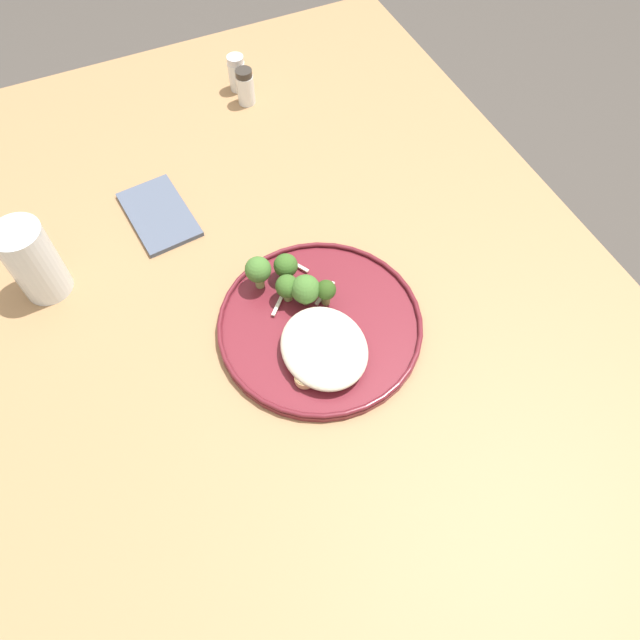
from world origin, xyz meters
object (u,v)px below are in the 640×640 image
at_px(salt_shaker, 237,73).
at_px(seared_scallop_front_small, 305,378).
at_px(pepper_shaker, 245,87).
at_px(seared_scallop_half_hidden, 315,356).
at_px(seared_scallop_left_edge, 322,345).
at_px(broccoli_floret_near_rim, 258,270).
at_px(broccoli_floret_small_sprig, 286,266).
at_px(folded_napkin, 159,214).
at_px(broccoli_floret_front_edge, 306,290).
at_px(water_glass, 35,264).
at_px(broccoli_floret_beside_noodles, 287,287).
at_px(broccoli_floret_center_pile, 326,291).
at_px(dinner_plate, 320,324).
at_px(seared_scallop_right_edge, 295,340).

bearing_deg(salt_shaker, seared_scallop_front_small, -12.44).
bearing_deg(pepper_shaker, seared_scallop_half_hidden, -11.44).
bearing_deg(salt_shaker, seared_scallop_half_hidden, -10.63).
xyz_separation_m(seared_scallop_left_edge, salt_shaker, (-0.59, 0.10, 0.01)).
xyz_separation_m(seared_scallop_half_hidden, broccoli_floret_near_rim, (-0.15, -0.02, 0.03)).
relative_size(broccoli_floret_small_sprig, folded_napkin, 0.31).
xyz_separation_m(broccoli_floret_front_edge, water_glass, (-0.19, -0.33, 0.01)).
bearing_deg(broccoli_floret_beside_noodles, broccoli_floret_center_pile, 58.17).
bearing_deg(broccoli_floret_front_edge, dinner_plate, 4.34).
height_order(seared_scallop_left_edge, folded_napkin, seared_scallop_left_edge).
bearing_deg(dinner_plate, seared_scallop_left_edge, -21.43).
relative_size(seared_scallop_front_small, broccoli_floret_near_rim, 0.50).
bearing_deg(pepper_shaker, salt_shaker, 180.00).
bearing_deg(seared_scallop_left_edge, pepper_shaker, 169.90).
relative_size(dinner_plate, broccoli_floret_front_edge, 5.43).
xyz_separation_m(broccoli_floret_front_edge, folded_napkin, (-0.26, -0.14, -0.04)).
distance_m(dinner_plate, pepper_shaker, 0.52).
xyz_separation_m(seared_scallop_half_hidden, salt_shaker, (-0.60, 0.11, 0.01)).
relative_size(dinner_plate, seared_scallop_right_edge, 8.61).
relative_size(broccoli_floret_small_sprig, salt_shaker, 0.69).
distance_m(broccoli_floret_front_edge, water_glass, 0.38).
height_order(seared_scallop_left_edge, broccoli_floret_near_rim, broccoli_floret_near_rim).
distance_m(dinner_plate, water_glass, 0.41).
bearing_deg(broccoli_floret_center_pile, broccoli_floret_small_sprig, -152.17).
height_order(broccoli_floret_near_rim, water_glass, water_glass).
height_order(seared_scallop_half_hidden, broccoli_floret_center_pile, broccoli_floret_center_pile).
bearing_deg(pepper_shaker, broccoli_floret_near_rim, -18.15).
bearing_deg(seared_scallop_front_small, broccoli_floret_front_edge, 155.33).
distance_m(seared_scallop_right_edge, broccoli_floret_near_rim, 0.12).
relative_size(seared_scallop_front_small, broccoli_floret_front_edge, 0.53).
bearing_deg(seared_scallop_half_hidden, salt_shaker, 169.37).
bearing_deg(pepper_shaker, seared_scallop_right_edge, -13.65).
bearing_deg(seared_scallop_half_hidden, seared_scallop_front_small, -46.96).
height_order(broccoli_floret_small_sprig, pepper_shaker, pepper_shaker).
bearing_deg(broccoli_floret_beside_noodles, seared_scallop_right_edge, -15.57).
distance_m(seared_scallop_half_hidden, broccoli_floret_beside_noodles, 0.11).
height_order(seared_scallop_left_edge, pepper_shaker, pepper_shaker).
distance_m(seared_scallop_right_edge, broccoli_floret_front_edge, 0.07).
relative_size(seared_scallop_half_hidden, seared_scallop_right_edge, 0.93).
bearing_deg(salt_shaker, broccoli_floret_center_pile, -6.50).
height_order(seared_scallop_left_edge, broccoli_floret_front_edge, broccoli_floret_front_edge).
relative_size(dinner_plate, broccoli_floret_center_pile, 6.39).
height_order(water_glass, folded_napkin, water_glass).
height_order(seared_scallop_half_hidden, folded_napkin, seared_scallop_half_hidden).
relative_size(broccoli_floret_small_sprig, broccoli_floret_near_rim, 0.81).
height_order(seared_scallop_front_small, seared_scallop_half_hidden, same).
height_order(dinner_plate, seared_scallop_front_small, seared_scallop_front_small).
relative_size(seared_scallop_half_hidden, folded_napkin, 0.21).
relative_size(seared_scallop_right_edge, salt_shaker, 0.50).
bearing_deg(broccoli_floret_center_pile, salt_shaker, 173.50).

